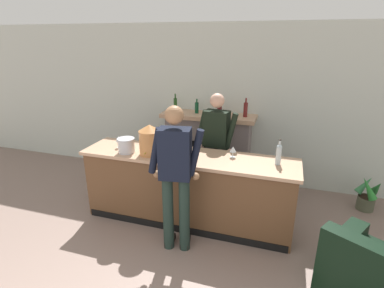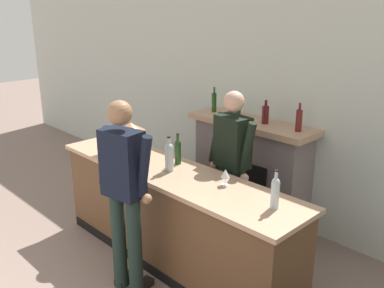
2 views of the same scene
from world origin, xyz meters
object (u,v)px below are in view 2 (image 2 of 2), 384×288
Objects in this scene: copper_dispenser at (132,142)px; wine_glass_near_bucket at (110,136)px; wine_bottle_burgundy_dark at (178,151)px; wine_glass_by_dispenser at (225,174)px; fireplace_stone at (250,170)px; wine_bottle_rose_blush at (275,192)px; person_customer at (124,191)px; ice_bucket_steel at (110,145)px; person_bartender at (232,166)px; wine_bottle_riesling_slim at (169,156)px.

wine_glass_near_bucket is (-0.54, 0.10, -0.08)m from copper_dispenser.
wine_bottle_burgundy_dark reaches higher than wine_glass_near_bucket.
wine_bottle_burgundy_dark is at bearing 174.52° from wine_glass_by_dispenser.
fireplace_stone is 10.47× the size of wine_glass_by_dispenser.
wine_glass_by_dispenser is at bearing 4.49° from wine_glass_near_bucket.
wine_glass_by_dispenser is (0.65, -1.21, 0.48)m from fireplace_stone.
wine_glass_by_dispenser is (-0.58, 0.06, -0.04)m from wine_bottle_rose_blush.
person_customer is 1.00m from ice_bucket_steel.
fireplace_stone is 1.97m from person_customer.
person_customer reaches higher than copper_dispenser.
fireplace_stone is at bearing 113.01° from person_bartender.
ice_bucket_steel is 0.82m from wine_bottle_riesling_slim.
person_customer is 1.30m from wine_bottle_rose_blush.
fireplace_stone is 3.90× the size of copper_dispenser.
person_customer is (0.11, -1.93, 0.37)m from fireplace_stone.
person_customer is 4.40× the size of copper_dispenser.
fireplace_stone is at bearing 133.89° from wine_bottle_rose_blush.
wine_bottle_rose_blush reaches higher than wine_glass_near_bucket.
copper_dispenser is 1.27× the size of wine_bottle_rose_blush.
ice_bucket_steel is at bearing 152.83° from person_customer.
person_customer is 0.82m from wine_bottle_burgundy_dark.
ice_bucket_steel is at bearing -155.23° from wine_bottle_burgundy_dark.
copper_dispenser reaches higher than wine_glass_by_dispenser.
wine_bottle_riesling_slim is (0.47, 0.10, -0.05)m from copper_dispenser.
fireplace_stone is 6.78× the size of ice_bucket_steel.
wine_bottle_burgundy_dark is (-0.36, -0.43, 0.18)m from person_bartender.
person_customer is 1.25m from wine_glass_near_bucket.
person_customer is at bearing -126.46° from wine_glass_by_dispenser.
wine_glass_by_dispenser is at bearing 11.67° from copper_dispenser.
copper_dispenser is at bearing -135.90° from person_bartender.
wine_bottle_rose_blush is 1.28m from wine_bottle_burgundy_dark.
wine_bottle_rose_blush is 1.02× the size of wine_bottle_burgundy_dark.
wine_bottle_rose_blush is at bearing 1.70° from wine_glass_near_bucket.
wine_bottle_burgundy_dark is at bearing 11.94° from wine_glass_near_bucket.
wine_glass_by_dispenser is at bearing 173.89° from wine_bottle_rose_blush.
fireplace_stone is 0.92× the size of person_bartender.
person_bartender is 0.70m from wine_bottle_riesling_slim.
person_bartender is at bearing 124.84° from wine_glass_by_dispenser.
fireplace_stone is 0.85m from person_bartender.
person_customer is 1.23m from person_bartender.
person_bartender is at bearing 148.91° from wine_bottle_rose_blush.
wine_bottle_burgundy_dark is at bearing 174.24° from wine_bottle_rose_blush.
ice_bucket_steel is at bearing -144.89° from person_bartender.
copper_dispenser is at bearing 137.75° from person_customer.
wine_bottle_riesling_slim is at bearing -113.70° from person_bartender.
fireplace_stone reaches higher than wine_bottle_rose_blush.
person_bartender is 0.58m from wine_bottle_burgundy_dark.
copper_dispenser is at bearing -106.82° from fireplace_stone.
copper_dispenser is (-0.55, 0.50, 0.21)m from person_customer.
wine_bottle_riesling_slim is 1.91× the size of wine_glass_near_bucket.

